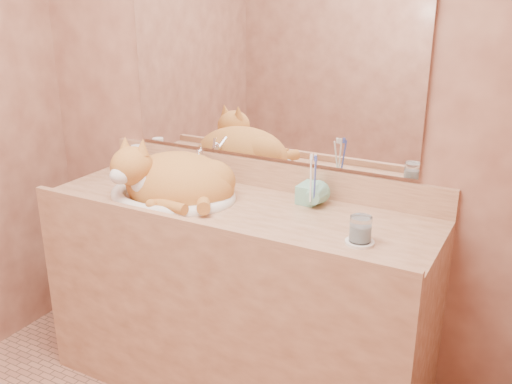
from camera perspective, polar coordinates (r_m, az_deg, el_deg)
The scene contains 12 objects.
wall_back at distance 2.38m, azimuth 1.10°, elevation 9.71°, with size 2.40×0.02×2.50m, color brown.
vanity_counter at distance 2.44m, azimuth -2.05°, elevation -10.78°, with size 1.60×0.55×0.85m, color #915F41, non-canonical shape.
mirror at distance 2.35m, azimuth 0.98°, elevation 13.02°, with size 1.30×0.02×0.80m, color white.
sink_basin at distance 2.36m, azimuth -8.40°, elevation 1.50°, with size 0.54×0.45×0.17m, color white, non-canonical shape.
faucet at distance 2.52m, azimuth -5.62°, elevation 2.74°, with size 0.04×0.11×0.16m, color white, non-canonical shape.
cat at distance 2.35m, azimuth -8.37°, elevation 1.41°, with size 0.48×0.39×0.26m, color #B06828, non-canonical shape.
soap_dispenser at distance 2.23m, azimuth 4.79°, elevation 0.61°, with size 0.08×0.08×0.17m, color #78C0A5.
toothbrush_cup at distance 2.21m, azimuth 5.65°, elevation -0.75°, with size 0.10×0.10×0.09m, color #78C0A5.
toothbrushes at distance 2.18m, azimuth 5.73°, elevation 1.45°, with size 0.04×0.04×0.23m, color white, non-canonical shape.
saucer at distance 1.96m, azimuth 10.32°, elevation -4.97°, with size 0.10×0.10×0.01m, color white.
water_glass at distance 1.94m, azimuth 10.41°, elevation -3.66°, with size 0.07×0.07×0.09m, color silver.
lotion_bottle at distance 2.72m, azimuth -11.76°, elevation 3.27°, with size 0.05×0.05×0.13m, color white.
Camera 1 is at (1.08, -1.08, 1.66)m, focal length 40.00 mm.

